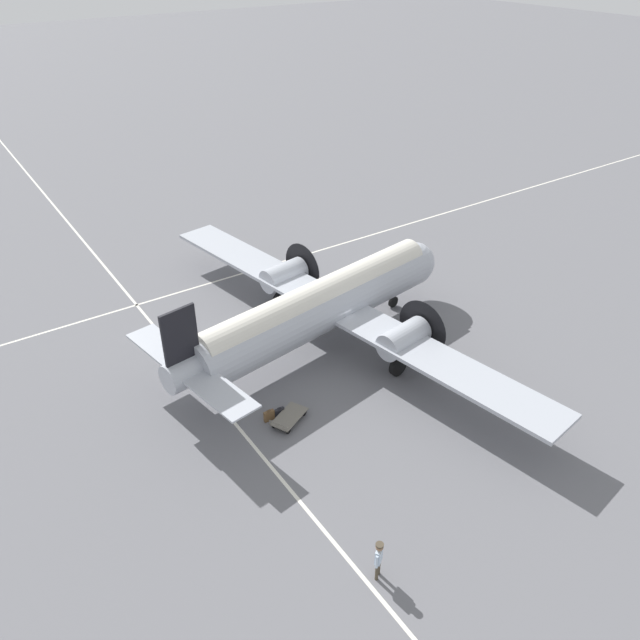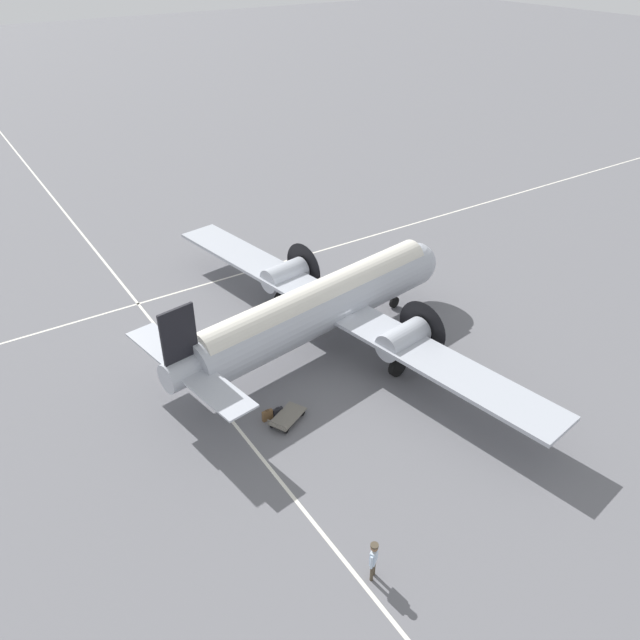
# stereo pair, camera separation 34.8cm
# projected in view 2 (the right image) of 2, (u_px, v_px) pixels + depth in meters

# --- Properties ---
(ground_plane) EXTENTS (300.00, 300.00, 0.00)m
(ground_plane) POSITION_uv_depth(u_px,v_px,m) (320.00, 346.00, 34.17)
(ground_plane) COLOR slate
(apron_line_eastwest) EXTENTS (120.00, 0.16, 0.01)m
(apron_line_eastwest) POSITION_uv_depth(u_px,v_px,m) (238.00, 275.00, 41.13)
(apron_line_eastwest) COLOR silver
(apron_line_eastwest) RESTS_ON ground_plane
(apron_line_northsouth) EXTENTS (0.16, 120.00, 0.01)m
(apron_line_northsouth) POSITION_uv_depth(u_px,v_px,m) (206.00, 389.00, 31.01)
(apron_line_northsouth) COLOR silver
(apron_line_northsouth) RESTS_ON ground_plane
(airliner_main) EXTENTS (18.39, 27.06, 5.82)m
(airliner_main) POSITION_uv_depth(u_px,v_px,m) (326.00, 304.00, 33.06)
(airliner_main) COLOR #ADB2BC
(airliner_main) RESTS_ON ground_plane
(crew_foreground) EXTENTS (0.50, 0.40, 1.74)m
(crew_foreground) POSITION_uv_depth(u_px,v_px,m) (374.00, 557.00, 21.46)
(crew_foreground) COLOR #473D2D
(crew_foreground) RESTS_ON ground_plane
(suitcase_near_door) EXTENTS (0.51, 0.16, 0.58)m
(suitcase_near_door) POSITION_uv_depth(u_px,v_px,m) (267.00, 415.00, 28.92)
(suitcase_near_door) COLOR brown
(suitcase_near_door) RESTS_ON ground_plane
(suitcase_upright_spare) EXTENTS (0.50, 0.12, 0.47)m
(suitcase_upright_spare) POSITION_uv_depth(u_px,v_px,m) (278.00, 412.00, 29.20)
(suitcase_upright_spare) COLOR #232328
(suitcase_upright_spare) RESTS_ON ground_plane
(baggage_cart) EXTENTS (2.12, 1.72, 0.56)m
(baggage_cart) POSITION_uv_depth(u_px,v_px,m) (287.00, 417.00, 28.82)
(baggage_cart) COLOR #6B665B
(baggage_cart) RESTS_ON ground_plane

